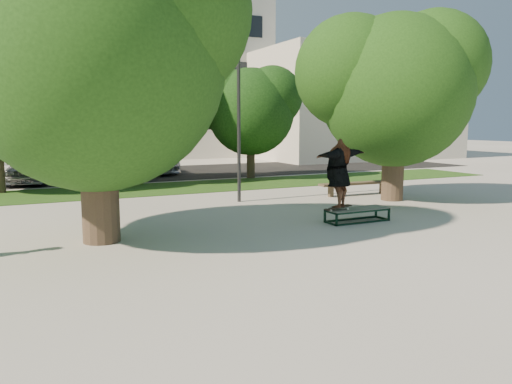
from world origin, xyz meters
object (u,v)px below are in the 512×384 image
bench (357,184)px  car_dark (78,162)px  car_silver_b (145,158)px  tree_right (393,82)px  car_grey (104,163)px  car_silver_a (30,167)px  tree_left (89,43)px  lamppost (239,109)px  grind_box (357,215)px

bench → car_dark: car_dark is taller
car_silver_b → tree_right: bearing=-75.9°
tree_right → car_silver_b: size_ratio=1.21×
car_dark → car_grey: car_grey is taller
bench → car_silver_a: 14.50m
car_dark → car_silver_b: 3.66m
tree_right → car_grey: bearing=125.0°
tree_left → car_silver_a: tree_left is taller
tree_right → car_dark: (-8.99, 12.63, -3.33)m
lamppost → tree_right: bearing=-21.3°
lamppost → bench: 5.42m
tree_left → car_grey: size_ratio=1.26×
lamppost → car_grey: 10.14m
bench → car_silver_a: bearing=140.6°
grind_box → car_silver_a: size_ratio=0.42×
lamppost → grind_box: 5.70m
tree_right → car_grey: tree_right is taller
car_dark → car_grey: (1.07, -1.32, 0.02)m
bench → car_silver_b: (-5.16, 11.97, 0.37)m
tree_right → bench: tree_right is taller
grind_box → car_grey: size_ratio=0.32×
lamppost → car_grey: bearing=107.7°
tree_right → car_silver_b: (-5.42, 13.42, -3.31)m
car_silver_b → car_grey: bearing=-147.9°
tree_right → car_silver_a: 16.03m
car_grey → car_silver_b: car_grey is taller
grind_box → lamppost: bearing=107.9°
car_grey → tree_left: bearing=-103.6°
grind_box → car_grey: (-4.50, 14.03, 0.60)m
tree_left → car_dark: size_ratio=1.54×
lamppost → car_dark: 11.71m
tree_right → car_dark: bearing=125.4°
car_silver_a → car_grey: bearing=16.3°
grind_box → car_grey: car_grey is taller
car_grey → bench: bearing=-56.0°
tree_right → lamppost: tree_right is taller
lamppost → bench: size_ratio=1.91×
bench → car_grey: 12.49m
bench → car_silver_a: size_ratio=0.75×
car_dark → car_silver_b: (3.57, 0.78, 0.02)m
grind_box → bench: size_ratio=0.56×
car_silver_a → car_grey: 3.33m
lamppost → car_silver_b: lamppost is taller
car_silver_b → lamppost: bearing=-95.4°
car_grey → car_silver_b: bearing=36.3°
lamppost → car_silver_b: bearing=92.5°
lamppost → car_dark: (-4.07, 10.72, -2.39)m
tree_right → lamppost: size_ratio=1.07×
car_grey → grind_box: bearing=-76.0°
grind_box → car_silver_a: car_silver_a is taller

